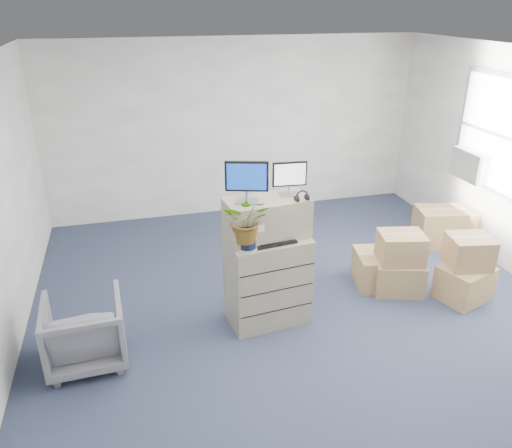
# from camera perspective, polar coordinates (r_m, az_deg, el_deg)

# --- Properties ---
(ground) EXTENTS (7.00, 7.00, 0.00)m
(ground) POSITION_cam_1_polar(r_m,az_deg,el_deg) (5.64, 5.90, -11.60)
(ground) COLOR #252D44
(ground) RESTS_ON ground
(wall_back) EXTENTS (6.00, 0.02, 2.80)m
(wall_back) POSITION_cam_1_polar(r_m,az_deg,el_deg) (8.16, -2.37, 10.89)
(wall_back) COLOR #B4B2AB
(wall_back) RESTS_ON ground
(ac_unit) EXTENTS (0.24, 0.60, 0.40)m
(ac_unit) POSITION_cam_1_polar(r_m,az_deg,el_deg) (7.57, 23.37, 6.23)
(ac_unit) COLOR silver
(ac_unit) RESTS_ON wall_right
(filing_cabinet_lower) EXTENTS (0.91, 0.62, 1.00)m
(filing_cabinet_lower) POSITION_cam_1_polar(r_m,az_deg,el_deg) (5.47, 1.37, -6.40)
(filing_cabinet_lower) COLOR tan
(filing_cabinet_lower) RESTS_ON ground
(filing_cabinet_upper) EXTENTS (0.90, 0.52, 0.43)m
(filing_cabinet_upper) POSITION_cam_1_polar(r_m,az_deg,el_deg) (5.18, 1.24, 0.67)
(filing_cabinet_upper) COLOR tan
(filing_cabinet_upper) RESTS_ON filing_cabinet_lower
(monitor_left) EXTENTS (0.42, 0.22, 0.43)m
(monitor_left) POSITION_cam_1_polar(r_m,az_deg,el_deg) (4.94, -1.07, 5.10)
(monitor_left) COLOR #99999E
(monitor_left) RESTS_ON filing_cabinet_upper
(monitor_right) EXTENTS (0.36, 0.15, 0.36)m
(monitor_right) POSITION_cam_1_polar(r_m,az_deg,el_deg) (5.15, 3.86, 5.42)
(monitor_right) COLOR #99999E
(monitor_right) RESTS_ON filing_cabinet_upper
(headphones) EXTENTS (0.14, 0.03, 0.14)m
(headphones) POSITION_cam_1_polar(r_m,az_deg,el_deg) (5.07, 5.27, 3.12)
(headphones) COLOR black
(headphones) RESTS_ON filing_cabinet_upper
(keyboard) EXTENTS (0.46, 0.24, 0.02)m
(keyboard) POSITION_cam_1_polar(r_m,az_deg,el_deg) (5.14, 2.17, -2.07)
(keyboard) COLOR black
(keyboard) RESTS_ON filing_cabinet_lower
(mouse) EXTENTS (0.11, 0.08, 0.03)m
(mouse) POSITION_cam_1_polar(r_m,az_deg,el_deg) (5.27, 4.75, -1.36)
(mouse) COLOR silver
(mouse) RESTS_ON filing_cabinet_lower
(water_bottle) EXTENTS (0.07, 0.07, 0.23)m
(water_bottle) POSITION_cam_1_polar(r_m,az_deg,el_deg) (5.27, 1.60, -0.12)
(water_bottle) COLOR gray
(water_bottle) RESTS_ON filing_cabinet_lower
(phone_dock) EXTENTS (0.07, 0.06, 0.14)m
(phone_dock) POSITION_cam_1_polar(r_m,az_deg,el_deg) (5.22, 0.75, -1.20)
(phone_dock) COLOR silver
(phone_dock) RESTS_ON filing_cabinet_lower
(external_drive) EXTENTS (0.21, 0.17, 0.05)m
(external_drive) POSITION_cam_1_polar(r_m,az_deg,el_deg) (5.43, 4.19, -0.42)
(external_drive) COLOR black
(external_drive) RESTS_ON filing_cabinet_lower
(tissue_box) EXTENTS (0.24, 0.17, 0.08)m
(tissue_box) POSITION_cam_1_polar(r_m,az_deg,el_deg) (5.44, 4.28, 0.38)
(tissue_box) COLOR #3E77D6
(tissue_box) RESTS_ON external_drive
(potted_plant) EXTENTS (0.57, 0.60, 0.46)m
(potted_plant) POSITION_cam_1_polar(r_m,az_deg,el_deg) (4.91, -1.01, -0.13)
(potted_plant) COLOR #91AB8A
(potted_plant) RESTS_ON filing_cabinet_lower
(office_chair) EXTENTS (0.77, 0.72, 0.76)m
(office_chair) POSITION_cam_1_polar(r_m,az_deg,el_deg) (5.22, -19.02, -11.20)
(office_chair) COLOR slate
(office_chair) RESTS_ON ground
(cardboard_boxes) EXTENTS (2.18, 1.99, 0.79)m
(cardboard_boxes) POSITION_cam_1_polar(r_m,az_deg,el_deg) (6.77, 18.82, -3.30)
(cardboard_boxes) COLOR olive
(cardboard_boxes) RESTS_ON ground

